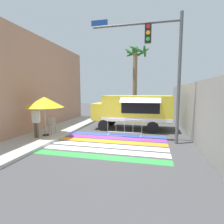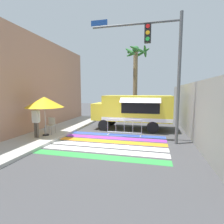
{
  "view_description": "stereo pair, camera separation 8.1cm",
  "coord_description": "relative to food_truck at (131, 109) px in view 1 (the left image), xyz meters",
  "views": [
    {
      "loc": [
        2.41,
        -9.06,
        2.65
      ],
      "look_at": [
        -0.26,
        2.25,
        1.32
      ],
      "focal_mm": 28.0,
      "sensor_mm": 36.0,
      "label": 1
    },
    {
      "loc": [
        2.49,
        -9.04,
        2.65
      ],
      "look_at": [
        -0.26,
        2.25,
        1.32
      ],
      "focal_mm": 28.0,
      "sensor_mm": 36.0,
      "label": 2
    }
  ],
  "objects": [
    {
      "name": "barricade_front",
      "position": [
        -0.18,
        -2.01,
        -0.96
      ],
      "size": [
        2.14,
        0.44,
        1.02
      ],
      "color": "#B7BABF",
      "rests_on": "ground_plane"
    },
    {
      "name": "ground_plane",
      "position": [
        -0.91,
        -3.35,
        -1.46
      ],
      "size": [
        60.0,
        60.0,
        0.0
      ],
      "primitive_type": "plane",
      "color": "#424244"
    },
    {
      "name": "building_left_facade",
      "position": [
        -6.04,
        -3.35,
        1.7
      ],
      "size": [
        0.25,
        16.0,
        6.33
      ],
      "color": "tan",
      "rests_on": "ground_plane"
    },
    {
      "name": "crosswalk_painted",
      "position": [
        -0.91,
        -3.91,
        -1.46
      ],
      "size": [
        6.4,
        4.36,
        0.01
      ],
      "color": "green",
      "rests_on": "ground_plane"
    },
    {
      "name": "traffic_signal_pole",
      "position": [
        1.83,
        -3.12,
        2.95
      ],
      "size": [
        4.63,
        0.29,
        6.48
      ],
      "color": "#515456",
      "rests_on": "ground_plane"
    },
    {
      "name": "vendor_person",
      "position": [
        -4.71,
        -4.2,
        -0.3
      ],
      "size": [
        0.53,
        0.24,
        1.78
      ],
      "rotation": [
        0.0,
        0.0,
        -0.14
      ],
      "color": "brown",
      "rests_on": "sidewalk_left"
    },
    {
      "name": "palm_tree",
      "position": [
        -0.13,
        3.65,
        3.0
      ],
      "size": [
        2.26,
        2.38,
        6.71
      ],
      "color": "#7A664C",
      "rests_on": "ground_plane"
    },
    {
      "name": "sidewalk_left",
      "position": [
        -5.75,
        -3.35,
        -1.39
      ],
      "size": [
        4.4,
        16.0,
        0.14
      ],
      "color": "#B7B5AD",
      "rests_on": "ground_plane"
    },
    {
      "name": "concrete_wall_right",
      "position": [
        3.71,
        -0.35,
        0.13
      ],
      "size": [
        0.2,
        16.0,
        3.18
      ],
      "color": "gray",
      "rests_on": "ground_plane"
    },
    {
      "name": "patio_umbrella",
      "position": [
        -4.51,
        -3.66,
        0.62
      ],
      "size": [
        2.15,
        2.15,
        2.25
      ],
      "color": "black",
      "rests_on": "sidewalk_left"
    },
    {
      "name": "food_truck",
      "position": [
        0.0,
        0.0,
        0.0
      ],
      "size": [
        5.45,
        2.76,
        2.4
      ],
      "color": "yellow",
      "rests_on": "ground_plane"
    },
    {
      "name": "folding_chair",
      "position": [
        -4.48,
        -3.17,
        -0.73
      ],
      "size": [
        0.45,
        0.45,
        0.97
      ],
      "rotation": [
        0.0,
        0.0,
        0.06
      ],
      "color": "#4C4C51",
      "rests_on": "sidewalk_left"
    }
  ]
}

